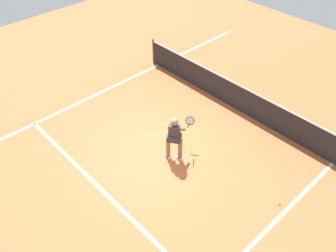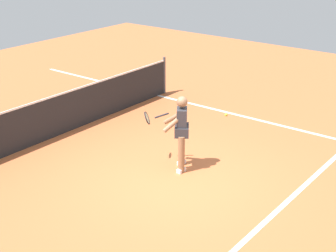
% 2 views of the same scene
% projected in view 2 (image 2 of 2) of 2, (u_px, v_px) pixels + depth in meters
% --- Properties ---
extents(ground_plane, '(24.13, 24.13, 0.00)m').
position_uv_depth(ground_plane, '(175.00, 180.00, 10.03)').
color(ground_plane, '#C66638').
extents(service_line_marking, '(7.84, 0.10, 0.01)m').
position_uv_depth(service_line_marking, '(273.00, 215.00, 8.83)').
color(service_line_marking, white).
rests_on(service_line_marking, ground).
extents(sideline_right_marking, '(0.10, 16.56, 0.01)m').
position_uv_depth(sideline_right_marking, '(268.00, 122.00, 12.92)').
color(sideline_right_marking, white).
rests_on(sideline_right_marking, ground).
extents(court_net, '(8.52, 0.08, 1.09)m').
position_uv_depth(court_net, '(53.00, 117.00, 11.85)').
color(court_net, '#4C4C51').
rests_on(court_net, ground).
extents(tennis_player, '(0.69, 1.14, 1.55)m').
position_uv_depth(tennis_player, '(180.00, 130.00, 10.22)').
color(tennis_player, '#8C6647').
rests_on(tennis_player, ground).
extents(tennis_ball_near, '(0.07, 0.07, 0.07)m').
position_uv_depth(tennis_ball_near, '(226.00, 115.00, 13.34)').
color(tennis_ball_near, '#D1E533').
rests_on(tennis_ball_near, ground).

